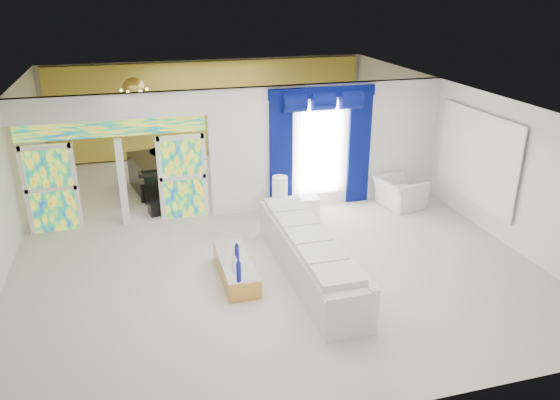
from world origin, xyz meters
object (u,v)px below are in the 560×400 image
object	(u,v)px
console_table	(292,207)
grand_piano	(162,174)
white_sofa	(309,258)
armchair	(399,192)
coffee_table	(236,269)

from	to	relation	value
console_table	grand_piano	distance (m)	3.87
white_sofa	console_table	distance (m)	2.90
console_table	white_sofa	bearing A→B (deg)	-100.25
armchair	grand_piano	bearing A→B (deg)	53.01
white_sofa	console_table	bearing A→B (deg)	79.11
armchair	coffee_table	bearing A→B (deg)	106.68
grand_piano	white_sofa	bearing A→B (deg)	-78.85
armchair	grand_piano	size ratio (longest dim) A/B	0.61
console_table	coffee_table	bearing A→B (deg)	-126.20
white_sofa	grand_piano	size ratio (longest dim) A/B	2.26
white_sofa	grand_piano	bearing A→B (deg)	112.61
console_table	armchair	distance (m)	2.75
grand_piano	armchair	bearing A→B (deg)	-38.18
coffee_table	grand_piano	distance (m)	5.25
white_sofa	console_table	world-z (taller)	white_sofa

